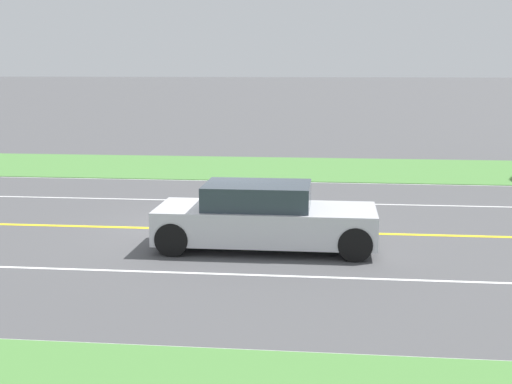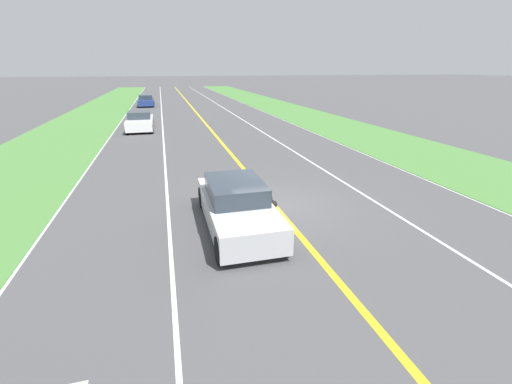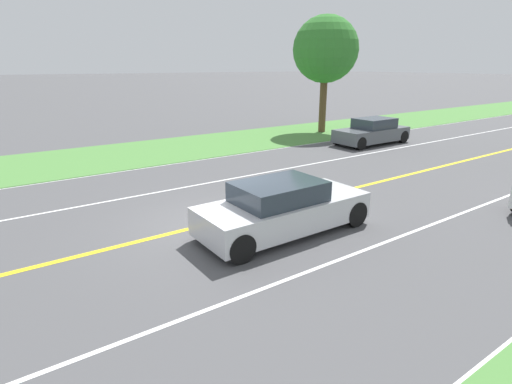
{
  "view_description": "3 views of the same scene",
  "coord_description": "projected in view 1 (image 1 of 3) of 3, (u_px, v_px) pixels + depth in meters",
  "views": [
    {
      "loc": [
        15.93,
        2.62,
        3.79
      ],
      "look_at": [
        0.88,
        0.97,
        1.07
      ],
      "focal_mm": 50.0,
      "sensor_mm": 36.0,
      "label": 1
    },
    {
      "loc": [
        3.38,
        10.16,
        4.39
      ],
      "look_at": [
        0.86,
        0.75,
        0.85
      ],
      "focal_mm": 24.0,
      "sensor_mm": 36.0,
      "label": 2
    },
    {
      "loc": [
        8.96,
        -4.79,
        4.12
      ],
      "look_at": [
        0.8,
        0.92,
        0.94
      ],
      "focal_mm": 28.0,
      "sensor_mm": 36.0,
      "label": 3
    }
  ],
  "objects": [
    {
      "name": "lane_edge_line_left",
      "position": [
        253.0,
        181.0,
        23.39
      ],
      "size": [
        0.14,
        160.0,
        0.01
      ],
      "primitive_type": "cube",
      "color": "white",
      "rests_on": "ground"
    },
    {
      "name": "grass_verge_left",
      "position": [
        262.0,
        168.0,
        26.32
      ],
      "size": [
        6.0,
        160.0,
        0.03
      ],
      "primitive_type": "cube",
      "color": "#4C843D",
      "rests_on": "ground"
    },
    {
      "name": "dog",
      "position": [
        267.0,
        214.0,
        15.88
      ],
      "size": [
        0.37,
        1.07,
        0.8
      ],
      "rotation": [
        0.0,
        0.0,
        -0.22
      ],
      "color": "black",
      "rests_on": "ground"
    },
    {
      "name": "lane_dash_same_dir",
      "position": [
        188.0,
        273.0,
        13.12
      ],
      "size": [
        0.1,
        160.0,
        0.01
      ],
      "primitive_type": "cube",
      "color": "white",
      "rests_on": "ground"
    },
    {
      "name": "ground_plane",
      "position": [
        219.0,
        230.0,
        16.54
      ],
      "size": [
        400.0,
        400.0,
        0.0
      ],
      "primitive_type": "plane",
      "color": "#4C4C4F"
    },
    {
      "name": "ego_car",
      "position": [
        264.0,
        218.0,
        14.77
      ],
      "size": [
        1.8,
        4.52,
        1.37
      ],
      "color": "silver",
      "rests_on": "ground"
    },
    {
      "name": "centre_divider_line",
      "position": [
        219.0,
        230.0,
        16.54
      ],
      "size": [
        0.18,
        160.0,
        0.01
      ],
      "primitive_type": "cube",
      "color": "yellow",
      "rests_on": "ground"
    },
    {
      "name": "lane_edge_line_right",
      "position": [
        136.0,
        347.0,
        9.69
      ],
      "size": [
        0.14,
        160.0,
        0.01
      ],
      "primitive_type": "cube",
      "color": "white",
      "rests_on": "ground"
    },
    {
      "name": "lane_dash_oncoming",
      "position": [
        239.0,
        201.0,
        19.96
      ],
      "size": [
        0.1,
        160.0,
        0.01
      ],
      "primitive_type": "cube",
      "color": "white",
      "rests_on": "ground"
    }
  ]
}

